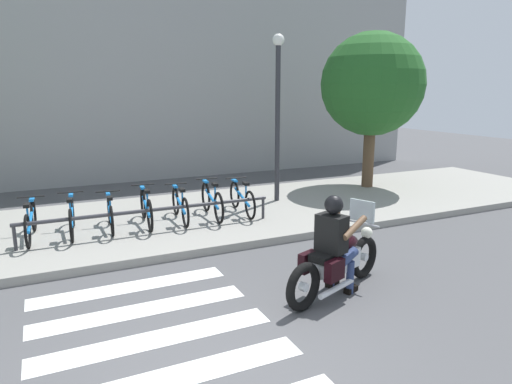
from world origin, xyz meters
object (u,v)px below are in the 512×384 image
(motorcycle, at_px, (337,262))
(bicycle_6, at_px, (242,198))
(rider, at_px, (335,238))
(bike_rack, at_px, (152,211))
(street_lamp, at_px, (278,104))
(tree_near_rack, at_px, (372,85))
(bicycle_4, at_px, (180,205))
(bicycle_0, at_px, (31,222))
(bicycle_1, at_px, (72,217))
(bicycle_2, at_px, (110,213))
(bicycle_3, at_px, (146,208))
(bicycle_5, at_px, (212,201))

(motorcycle, xyz_separation_m, bicycle_6, (0.28, 4.01, 0.03))
(rider, distance_m, bike_rack, 3.91)
(bike_rack, height_order, street_lamp, street_lamp)
(rider, relative_size, bicycle_6, 0.86)
(motorcycle, xyz_separation_m, tree_near_rack, (4.69, 5.18, 2.51))
(bicycle_4, bearing_deg, bicycle_0, 179.99)
(bicycle_4, distance_m, bike_rack, 0.90)
(bicycle_4, height_order, street_lamp, street_lamp)
(bike_rack, bearing_deg, bicycle_6, 14.72)
(rider, height_order, bike_rack, rider)
(bicycle_1, height_order, tree_near_rack, tree_near_rack)
(bicycle_1, height_order, bicycle_2, bicycle_1)
(bicycle_1, relative_size, bicycle_3, 1.00)
(motorcycle, distance_m, bicycle_6, 4.02)
(bicycle_0, distance_m, bicycle_1, 0.70)
(bicycle_2, bearing_deg, bike_rack, -38.27)
(bicycle_1, relative_size, bicycle_6, 1.00)
(motorcycle, relative_size, bicycle_3, 1.23)
(rider, distance_m, street_lamp, 5.35)
(bicycle_1, bearing_deg, motorcycle, -51.11)
(bicycle_1, bearing_deg, bicycle_0, 179.96)
(bicycle_3, relative_size, street_lamp, 0.41)
(bicycle_1, bearing_deg, tree_near_rack, 8.41)
(bicycle_6, xyz_separation_m, tree_near_rack, (4.41, 1.17, 2.48))
(bicycle_3, bearing_deg, bicycle_2, 179.91)
(bike_rack, bearing_deg, bicycle_3, 89.97)
(street_lamp, bearing_deg, tree_near_rack, 7.30)
(motorcycle, bearing_deg, bicycle_6, 85.95)
(bicycle_1, bearing_deg, bicycle_6, 0.00)
(bicycle_4, relative_size, bike_rack, 0.34)
(bicycle_2, bearing_deg, tree_near_rack, 9.22)
(motorcycle, xyz_separation_m, bicycle_3, (-1.83, 4.01, 0.04))
(motorcycle, distance_m, bicycle_5, 4.03)
(tree_near_rack, bearing_deg, bike_rack, -165.16)
(bicycle_4, distance_m, tree_near_rack, 6.43)
(bike_rack, distance_m, street_lamp, 4.13)
(rider, bearing_deg, motorcycle, 18.62)
(motorcycle, height_order, bicycle_0, motorcycle)
(bicycle_4, bearing_deg, rider, -75.40)
(bicycle_4, bearing_deg, bicycle_2, 179.99)
(street_lamp, bearing_deg, motorcycle, -108.14)
(bicycle_4, xyz_separation_m, street_lamp, (2.69, 0.77, 2.01))
(motorcycle, height_order, bicycle_2, motorcycle)
(bicycle_2, xyz_separation_m, tree_near_rack, (7.22, 1.17, 2.50))
(bicycle_3, distance_m, bike_rack, 0.56)
(bicycle_2, xyz_separation_m, bike_rack, (0.70, -0.55, 0.09))
(bicycle_0, height_order, bicycle_4, bicycle_4)
(bicycle_2, height_order, tree_near_rack, tree_near_rack)
(bicycle_2, height_order, bicycle_4, bicycle_4)
(bicycle_4, bearing_deg, bicycle_6, -0.00)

